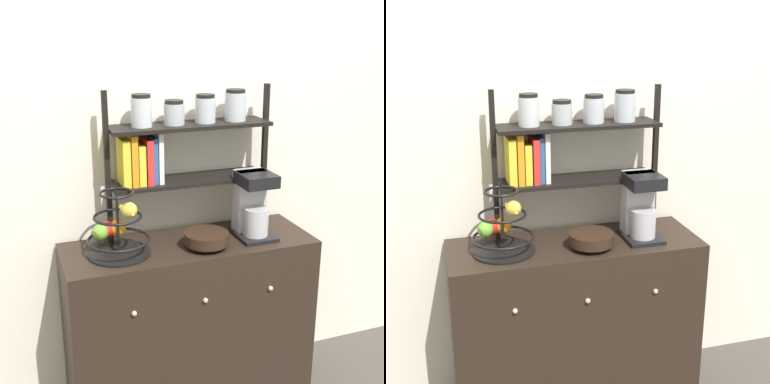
{
  "view_description": "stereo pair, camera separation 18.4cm",
  "coord_description": "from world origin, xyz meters",
  "views": [
    {
      "loc": [
        -0.79,
        -1.99,
        1.88
      ],
      "look_at": [
        0.01,
        0.21,
        1.14
      ],
      "focal_mm": 50.0,
      "sensor_mm": 36.0,
      "label": 1
    },
    {
      "loc": [
        -0.62,
        -2.04,
        1.88
      ],
      "look_at": [
        0.01,
        0.21,
        1.14
      ],
      "focal_mm": 50.0,
      "sensor_mm": 36.0,
      "label": 2
    }
  ],
  "objects": [
    {
      "name": "sideboard",
      "position": [
        0.0,
        0.21,
        0.44
      ],
      "size": [
        1.19,
        0.43,
        0.89
      ],
      "color": "black",
      "rests_on": "ground_plane"
    },
    {
      "name": "wall_back",
      "position": [
        0.0,
        0.46,
        1.3
      ],
      "size": [
        7.0,
        0.05,
        2.6
      ],
      "primitive_type": "cube",
      "color": "silver",
      "rests_on": "ground_plane"
    },
    {
      "name": "fruit_stand",
      "position": [
        -0.34,
        0.2,
        1.0
      ],
      "size": [
        0.28,
        0.28,
        0.35
      ],
      "color": "black",
      "rests_on": "sideboard"
    },
    {
      "name": "coffee_maker",
      "position": [
        0.32,
        0.19,
        1.05
      ],
      "size": [
        0.17,
        0.21,
        0.32
      ],
      "color": "black",
      "rests_on": "sideboard"
    },
    {
      "name": "wooden_bowl",
      "position": [
        0.06,
        0.13,
        0.93
      ],
      "size": [
        0.21,
        0.21,
        0.07
      ],
      "color": "black",
      "rests_on": "sideboard"
    },
    {
      "name": "shelf_hutch",
      "position": [
        -0.02,
        0.33,
        1.35
      ],
      "size": [
        0.82,
        0.2,
        0.71
      ],
      "color": "black",
      "rests_on": "sideboard"
    }
  ]
}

